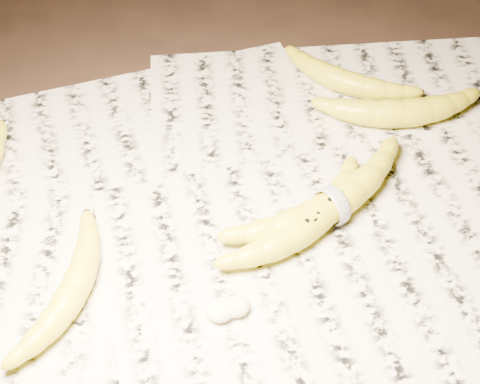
{
  "coord_description": "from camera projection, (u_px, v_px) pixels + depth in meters",
  "views": [
    {
      "loc": [
        -0.06,
        -0.49,
        0.63
      ],
      "look_at": [
        0.01,
        0.02,
        0.05
      ],
      "focal_mm": 50.0,
      "sensor_mm": 36.0,
      "label": 1
    }
  ],
  "objects": [
    {
      "name": "ground",
      "position": [
        233.0,
        230.0,
        0.8
      ],
      "size": [
        3.0,
        3.0,
        0.0
      ],
      "primitive_type": "plane",
      "color": "black",
      "rests_on": "ground"
    },
    {
      "name": "newspaper_patch",
      "position": [
        245.0,
        234.0,
        0.79
      ],
      "size": [
        0.9,
        0.7,
        0.01
      ],
      "primitive_type": "cube",
      "color": "beige",
      "rests_on": "ground"
    },
    {
      "name": "banana_left_b",
      "position": [
        73.0,
        288.0,
        0.71
      ],
      "size": [
        0.12,
        0.18,
        0.03
      ],
      "primitive_type": null,
      "rotation": [
        0.0,
        0.0,
        1.16
      ],
      "color": "gold",
      "rests_on": "newspaper_patch"
    },
    {
      "name": "banana_center",
      "position": [
        310.0,
        223.0,
        0.77
      ],
      "size": [
        0.2,
        0.16,
        0.04
      ],
      "primitive_type": null,
      "rotation": [
        0.0,
        0.0,
        0.61
      ],
      "color": "gold",
      "rests_on": "newspaper_patch"
    },
    {
      "name": "banana_taped",
      "position": [
        333.0,
        204.0,
        0.79
      ],
      "size": [
        0.24,
        0.16,
        0.04
      ],
      "primitive_type": null,
      "rotation": [
        0.0,
        0.0,
        0.47
      ],
      "color": "gold",
      "rests_on": "newspaper_patch"
    },
    {
      "name": "banana_upper_a",
      "position": [
        344.0,
        79.0,
        0.94
      ],
      "size": [
        0.17,
        0.15,
        0.03
      ],
      "primitive_type": null,
      "rotation": [
        0.0,
        0.0,
        -0.66
      ],
      "color": "gold",
      "rests_on": "newspaper_patch"
    },
    {
      "name": "banana_upper_b",
      "position": [
        402.0,
        111.0,
        0.89
      ],
      "size": [
        0.2,
        0.08,
        0.04
      ],
      "primitive_type": null,
      "rotation": [
        0.0,
        0.0,
        -0.06
      ],
      "color": "gold",
      "rests_on": "newspaper_patch"
    },
    {
      "name": "measuring_tape",
      "position": [
        333.0,
        204.0,
        0.79
      ],
      "size": [
        0.03,
        0.05,
        0.05
      ],
      "primitive_type": "torus",
      "rotation": [
        0.0,
        1.57,
        0.47
      ],
      "color": "white",
      "rests_on": "newspaper_patch"
    },
    {
      "name": "flesh_chunk_a",
      "position": [
        220.0,
        309.0,
        0.7
      ],
      "size": [
        0.03,
        0.03,
        0.02
      ],
      "primitive_type": "ellipsoid",
      "color": "beige",
      "rests_on": "newspaper_patch"
    },
    {
      "name": "flesh_chunk_c",
      "position": [
        235.0,
        305.0,
        0.71
      ],
      "size": [
        0.03,
        0.03,
        0.02
      ],
      "primitive_type": "ellipsoid",
      "color": "beige",
      "rests_on": "newspaper_patch"
    }
  ]
}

